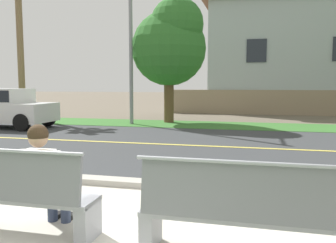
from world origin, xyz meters
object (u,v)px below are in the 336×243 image
streetlamp (132,22)px  shade_tree_far_left (171,43)px  bench_right (248,215)px  seated_person_white (44,174)px  bench_left (5,194)px

streetlamp → shade_tree_far_left: streetlamp is taller
bench_right → seated_person_white: seated_person_white is taller
streetlamp → shade_tree_far_left: (1.51, 0.77, -0.83)m
bench_left → shade_tree_far_left: (-0.95, 12.01, 3.05)m
seated_person_white → streetlamp: (-2.85, 11.07, 3.67)m
bench_right → streetlamp: bearing=114.5°
streetlamp → shade_tree_far_left: bearing=26.9°
streetlamp → bench_left: bearing=-77.7°
bench_right → seated_person_white: (-2.26, 0.17, 0.21)m
streetlamp → bench_right: bearing=-65.5°
bench_right → streetlamp: (-5.12, 11.25, 3.88)m
streetlamp → shade_tree_far_left: size_ratio=1.41×
bench_left → shade_tree_far_left: 12.43m
bench_right → shade_tree_far_left: shade_tree_far_left is taller
bench_left → streetlamp: 12.15m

